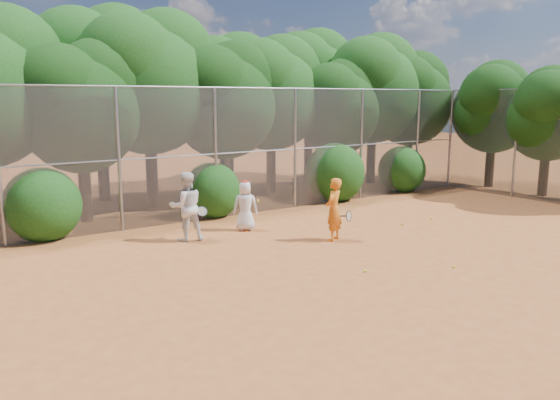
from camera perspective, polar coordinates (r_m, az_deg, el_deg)
ground at (r=13.02m, az=9.94°, el=-5.98°), size 80.00×80.00×0.00m
fence_back at (r=17.30m, az=-4.13°, el=5.16°), size 20.05×0.09×4.03m
fence_side at (r=22.28m, az=23.41°, el=5.52°), size 0.09×6.09×4.03m
tree_2 at (r=17.28m, az=-20.10°, el=9.64°), size 3.99×3.47×5.47m
tree_3 at (r=19.02m, az=-13.53°, el=12.46°), size 4.89×4.26×6.70m
tree_4 at (r=19.50m, az=-5.83°, el=10.76°), size 4.19×3.64×5.73m
tree_5 at (r=21.49m, az=-0.89°, el=11.56°), size 4.51×3.92×6.17m
tree_6 at (r=22.17m, az=6.04°, el=9.98°), size 3.86×3.36×5.29m
tree_7 at (r=24.31m, az=9.75°, el=11.84°), size 4.77×4.14×6.53m
tree_8 at (r=25.52m, az=13.49°, el=10.60°), size 4.25×3.70×5.82m
tree_10 at (r=20.80m, az=-18.41°, el=12.67°), size 5.15×4.48×7.06m
tree_11 at (r=22.34m, az=-5.39°, el=11.78°), size 4.64×4.03×6.35m
tree_12 at (r=25.33m, az=3.08°, el=12.45°), size 5.02×4.37×6.88m
tree_13 at (r=24.55m, az=21.46°, el=9.37°), size 3.86×3.36×5.29m
tree_14 at (r=23.05m, az=26.30°, el=8.40°), size 3.61×3.14×4.94m
bush_0 at (r=15.68m, az=-23.58°, el=-0.14°), size 2.00×2.00×2.00m
bush_1 at (r=17.29m, az=-7.11°, el=1.26°), size 1.80×1.80×1.80m
bush_2 at (r=20.01m, az=5.72°, el=3.12°), size 2.20×2.20×2.20m
bush_3 at (r=22.43m, az=12.61°, el=3.33°), size 1.90×1.90×1.90m
player_yellow at (r=14.25m, az=5.64°, el=-1.00°), size 0.86×0.63×1.66m
player_teen at (r=15.35m, az=-3.63°, el=-0.58°), size 0.82×0.74×1.43m
player_white at (r=14.38m, az=-9.76°, el=-0.68°), size 0.99×0.84×1.81m
ball_0 at (r=16.45m, az=12.61°, el=-2.47°), size 0.07×0.07×0.07m
ball_1 at (r=17.44m, az=15.55°, el=-1.87°), size 0.07×0.07×0.07m
ball_2 at (r=12.66m, az=17.70°, el=-6.65°), size 0.07×0.07×0.07m
ball_3 at (r=11.93m, az=8.90°, el=-7.32°), size 0.07×0.07×0.07m
ball_4 at (r=18.65m, az=7.72°, el=-0.78°), size 0.07×0.07×0.07m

